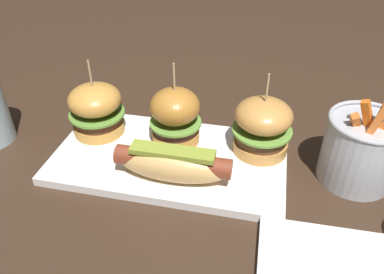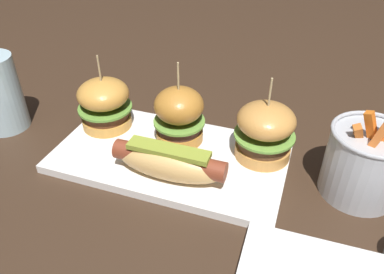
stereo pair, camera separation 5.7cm
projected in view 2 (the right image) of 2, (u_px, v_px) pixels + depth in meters
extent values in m
plane|color=#382619|center=(171.00, 159.00, 0.61)|extent=(3.00, 3.00, 0.00)
cube|color=white|center=(171.00, 156.00, 0.61)|extent=(0.37, 0.20, 0.01)
ellipsoid|color=#E2AF65|center=(169.00, 163.00, 0.54)|extent=(0.16, 0.05, 0.05)
cylinder|color=brown|center=(169.00, 160.00, 0.54)|extent=(0.17, 0.03, 0.03)
cube|color=olive|center=(168.00, 150.00, 0.53)|extent=(0.12, 0.03, 0.01)
cylinder|color=gold|center=(107.00, 121.00, 0.67)|extent=(0.09, 0.09, 0.02)
cylinder|color=#542E1A|center=(106.00, 112.00, 0.66)|extent=(0.08, 0.08, 0.02)
cylinder|color=#609338|center=(105.00, 107.00, 0.65)|extent=(0.09, 0.09, 0.00)
ellipsoid|color=gold|center=(103.00, 94.00, 0.63)|extent=(0.09, 0.09, 0.05)
cylinder|color=tan|center=(100.00, 73.00, 0.61)|extent=(0.00, 0.00, 0.06)
cylinder|color=#BB792E|center=(179.00, 134.00, 0.63)|extent=(0.08, 0.08, 0.02)
cylinder|color=#452B24|center=(179.00, 126.00, 0.62)|extent=(0.07, 0.07, 0.02)
cylinder|color=#6B9E3D|center=(179.00, 121.00, 0.62)|extent=(0.09, 0.09, 0.00)
ellipsoid|color=#BB792E|center=(179.00, 105.00, 0.60)|extent=(0.08, 0.08, 0.06)
cylinder|color=tan|center=(178.00, 81.00, 0.57)|extent=(0.00, 0.00, 0.06)
cylinder|color=#CF8E44|center=(262.00, 150.00, 0.59)|extent=(0.09, 0.09, 0.02)
cylinder|color=brown|center=(264.00, 141.00, 0.58)|extent=(0.08, 0.08, 0.02)
cylinder|color=#6B9E3D|center=(264.00, 135.00, 0.58)|extent=(0.09, 0.09, 0.00)
ellipsoid|color=#CF8E44|center=(266.00, 120.00, 0.56)|extent=(0.09, 0.09, 0.05)
cylinder|color=tan|center=(270.00, 97.00, 0.54)|extent=(0.00, 0.00, 0.06)
cylinder|color=#B7BABF|center=(364.00, 165.00, 0.52)|extent=(0.11, 0.11, 0.10)
torus|color=#B7BABF|center=(374.00, 134.00, 0.49)|extent=(0.11, 0.11, 0.01)
cube|color=orange|center=(373.00, 138.00, 0.49)|extent=(0.04, 0.01, 0.08)
cube|color=orange|center=(381.00, 137.00, 0.49)|extent=(0.03, 0.02, 0.09)
cube|color=#CA6826|center=(359.00, 140.00, 0.50)|extent=(0.03, 0.04, 0.06)
cube|color=orange|center=(384.00, 146.00, 0.49)|extent=(0.04, 0.03, 0.06)
cube|color=orange|center=(375.00, 141.00, 0.48)|extent=(0.04, 0.02, 0.09)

